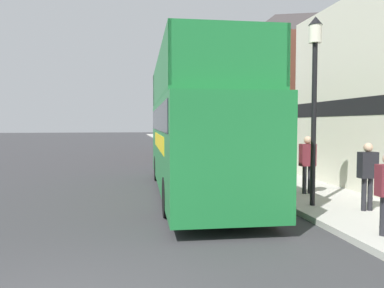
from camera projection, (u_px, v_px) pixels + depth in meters
The scene contains 9 objects.
ground_plane at pixel (112, 158), 24.97m from camera, with size 144.00×144.00×0.00m, color #333335.
sidewalk at pixel (218, 159), 23.16m from camera, with size 2.90×108.00×0.14m.
brick_terrace_rear at pixel (274, 86), 25.64m from camera, with size 6.00×17.03×9.69m.
tour_bus at pixel (196, 135), 12.14m from camera, with size 2.89×10.01×4.31m.
parked_car_ahead_of_bus at pixel (187, 156), 19.08m from camera, with size 1.92×4.16×1.36m.
pedestrian_second at pixel (368, 170), 9.12m from camera, with size 0.44×0.24×1.67m.
pedestrian_third at pixel (308, 159), 11.35m from camera, with size 0.46×0.25×1.75m.
lamp_post_nearest at pixel (315, 77), 9.60m from camera, with size 0.35×0.35×4.87m.
lamp_post_second at pixel (220, 100), 18.62m from camera, with size 0.35×0.35×4.81m.
Camera 1 is at (0.91, -4.43, 2.28)m, focal length 35.00 mm.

